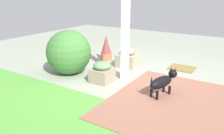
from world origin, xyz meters
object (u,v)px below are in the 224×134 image
object	(u,v)px
round_shrub	(69,52)
dog	(163,81)
porch_pillar	(125,22)
terracotta_pot_spiky	(106,49)
stone_planter_mid	(102,72)
doormat	(182,68)
stone_planter_nearest	(127,58)

from	to	relation	value
round_shrub	dog	world-z (taller)	round_shrub
porch_pillar	terracotta_pot_spiky	size ratio (longest dim) A/B	3.57
dog	stone_planter_mid	bearing A→B (deg)	0.90
stone_planter_mid	dog	xyz separation A→B (m)	(-1.26, -0.02, 0.07)
porch_pillar	doormat	xyz separation A→B (m)	(-0.83, -1.30, -1.15)
stone_planter_nearest	dog	bearing A→B (deg)	139.75
porch_pillar	doormat	world-z (taller)	porch_pillar
round_shrub	stone_planter_mid	bearing A→B (deg)	179.82
porch_pillar	stone_planter_mid	xyz separation A→B (m)	(0.31, 0.36, -0.97)
porch_pillar	dog	xyz separation A→B (m)	(-0.95, 0.34, -0.90)
stone_planter_nearest	round_shrub	xyz separation A→B (m)	(0.84, 1.12, 0.27)
doormat	round_shrub	bearing A→B (deg)	39.46
terracotta_pot_spiky	doormat	size ratio (longest dim) A/B	1.16
stone_planter_mid	round_shrub	bearing A→B (deg)	-0.18
stone_planter_mid	dog	size ratio (longest dim) A/B	0.66
stone_planter_mid	terracotta_pot_spiky	bearing A→B (deg)	-59.09
round_shrub	dog	bearing A→B (deg)	-179.54
stone_planter_nearest	doormat	distance (m)	1.31
doormat	stone_planter_mid	bearing A→B (deg)	55.67
round_shrub	terracotta_pot_spiky	world-z (taller)	round_shrub
porch_pillar	doormat	distance (m)	1.93
stone_planter_mid	dog	world-z (taller)	dog
porch_pillar	round_shrub	xyz separation A→B (m)	(1.19, 0.36, -0.69)
porch_pillar	round_shrub	world-z (taller)	porch_pillar
dog	porch_pillar	bearing A→B (deg)	-19.73
terracotta_pot_spiky	dog	xyz separation A→B (m)	(-2.04, 1.28, -0.05)
stone_planter_nearest	terracotta_pot_spiky	distance (m)	0.76
dog	doormat	size ratio (longest dim) A/B	1.18
round_shrub	stone_planter_nearest	bearing A→B (deg)	-126.78
stone_planter_mid	doormat	world-z (taller)	stone_planter_mid
stone_planter_nearest	stone_planter_mid	distance (m)	1.12
dog	doormat	world-z (taller)	dog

